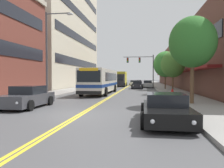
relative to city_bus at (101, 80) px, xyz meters
The scene contains 22 objects.
ground_plane 21.87m from the city_bus, 85.14° to the left, with size 240.00×240.00×0.00m, color #4C4C4F.
sidewalk_left 22.46m from the city_bus, 104.16° to the left, with size 3.66×106.00×0.17m.
sidewalk_right 23.64m from the city_bus, 67.10° to the left, with size 3.66×106.00×0.17m.
centre_line 21.87m from the city_bus, 85.14° to the left, with size 0.34×106.00×0.01m.
office_tower_left 25.87m from the city_bus, 127.38° to the left, with size 12.08×30.45×29.51m.
storefront_row_right 26.71m from the city_bus, 54.95° to the left, with size 9.10×68.00×9.43m.
city_bus is the anchor object (origin of this frame).
car_dark_grey_parked_left_near 13.41m from the city_bus, 100.58° to the right, with size 2.19×4.69×1.45m.
car_red_parked_left_mid 12.11m from the city_bus, 101.72° to the left, with size 2.21×4.62×1.33m.
car_champagne_parked_left_far 18.38m from the city_bus, 97.58° to the left, with size 2.18×4.25×1.31m.
car_black_parked_right_foreground 17.90m from the city_bus, 69.67° to the right, with size 2.21×4.93×1.29m.
car_silver_parked_right_mid 17.34m from the city_bus, 69.34° to the left, with size 2.02×4.56×1.41m.
car_white_moving_lead 29.12m from the city_bus, 84.38° to the left, with size 2.10×4.20×1.26m.
car_beige_moving_second 36.73m from the city_bus, 83.87° to the left, with size 2.01×4.25×1.22m.
car_charcoal_moving_third 12.54m from the city_bus, 70.32° to the left, with size 2.00×4.22×1.42m.
box_truck 21.15m from the city_bus, 89.52° to the left, with size 2.75×7.04×3.25m.
traffic_signal_mast 15.31m from the city_bus, 70.18° to the left, with size 5.65×0.38×6.16m.
street_lamp_left_near 9.09m from the city_bus, 111.08° to the right, with size 2.58×0.28×7.86m.
street_tree_right_near 14.00m from the city_bus, 50.99° to the right, with size 3.28×3.28×6.13m.
street_tree_right_mid 8.87m from the city_bus, ahead, with size 2.81×2.81×4.93m.
street_tree_right_far 12.74m from the city_bus, 45.83° to the left, with size 3.74×3.74×6.00m.
fire_hydrant 10.35m from the city_bus, 40.72° to the right, with size 0.31×0.23×0.79m.
Camera 1 is at (3.35, -11.47, 2.02)m, focal length 35.00 mm.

